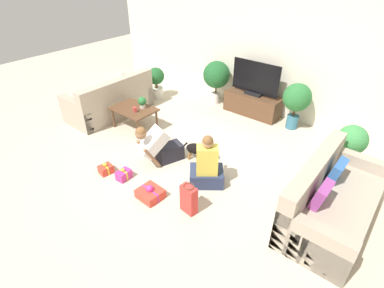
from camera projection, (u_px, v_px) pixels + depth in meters
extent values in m
plane|color=beige|center=(184.00, 160.00, 5.28)|extent=(16.00, 16.00, 0.00)
cube|color=silver|center=(264.00, 53.00, 6.29)|extent=(8.40, 0.06, 2.60)
cube|color=tan|center=(110.00, 104.00, 6.68)|extent=(0.88, 1.86, 0.44)
cube|color=tan|center=(117.00, 90.00, 6.27)|extent=(0.20, 1.86, 0.42)
cube|color=tan|center=(138.00, 89.00, 7.19)|extent=(0.88, 0.16, 0.62)
cube|color=tan|center=(75.00, 114.00, 6.08)|extent=(0.88, 0.16, 0.62)
cube|color=#E5566B|center=(111.00, 90.00, 6.41)|extent=(0.18, 0.34, 0.32)
cube|color=tan|center=(333.00, 208.00, 3.98)|extent=(0.88, 1.86, 0.44)
cube|color=tan|center=(315.00, 173.00, 3.92)|extent=(0.20, 1.86, 0.42)
cube|color=tan|center=(311.00, 245.00, 3.37)|extent=(0.88, 0.16, 0.62)
cube|color=tan|center=(353.00, 172.00, 4.48)|extent=(0.88, 0.16, 0.62)
cube|color=#9E4293|center=(321.00, 195.00, 3.65)|extent=(0.18, 0.34, 0.32)
cube|color=#3366AD|center=(337.00, 171.00, 4.04)|extent=(0.18, 0.34, 0.32)
cube|color=brown|center=(134.00, 109.00, 5.99)|extent=(0.88, 0.62, 0.03)
cylinder|color=brown|center=(113.00, 118.00, 6.15)|extent=(0.04, 0.04, 0.42)
cylinder|color=brown|center=(138.00, 130.00, 5.75)|extent=(0.04, 0.04, 0.42)
cylinder|color=brown|center=(132.00, 109.00, 6.47)|extent=(0.04, 0.04, 0.42)
cylinder|color=brown|center=(157.00, 120.00, 6.07)|extent=(0.04, 0.04, 0.42)
cube|color=brown|center=(252.00, 104.00, 6.65)|extent=(1.23, 0.47, 0.46)
cube|color=black|center=(254.00, 93.00, 6.52)|extent=(0.38, 0.20, 0.05)
cube|color=black|center=(256.00, 77.00, 6.32)|extent=(1.08, 0.03, 0.67)
cylinder|color=beige|center=(215.00, 98.00, 7.19)|extent=(0.21, 0.21, 0.26)
cylinder|color=brown|center=(216.00, 89.00, 7.07)|extent=(0.04, 0.04, 0.19)
sphere|color=#1E5628|center=(217.00, 75.00, 6.88)|extent=(0.62, 0.62, 0.62)
cylinder|color=beige|center=(157.00, 92.00, 7.46)|extent=(0.31, 0.31, 0.25)
cylinder|color=brown|center=(156.00, 85.00, 7.36)|extent=(0.06, 0.06, 0.12)
sphere|color=#1E5628|center=(156.00, 76.00, 7.23)|extent=(0.41, 0.41, 0.41)
cylinder|color=#4C4C51|center=(344.00, 164.00, 4.97)|extent=(0.22, 0.22, 0.25)
cylinder|color=brown|center=(347.00, 154.00, 4.86)|extent=(0.04, 0.04, 0.14)
sphere|color=#3D8E47|center=(352.00, 140.00, 4.71)|extent=(0.47, 0.47, 0.47)
cylinder|color=#336B84|center=(292.00, 122.00, 6.16)|extent=(0.23, 0.23, 0.28)
cylinder|color=brown|center=(294.00, 112.00, 6.04)|extent=(0.04, 0.04, 0.17)
sphere|color=#286B33|center=(297.00, 97.00, 5.87)|extent=(0.55, 0.55, 0.55)
cube|color=#23232D|center=(170.00, 152.00, 5.23)|extent=(0.42, 0.51, 0.28)
cube|color=white|center=(153.00, 142.00, 4.94)|extent=(0.48, 0.59, 0.48)
sphere|color=#8E6647|center=(141.00, 134.00, 4.74)|extent=(0.19, 0.19, 0.19)
sphere|color=brown|center=(141.00, 132.00, 4.72)|extent=(0.17, 0.17, 0.17)
cylinder|color=#8E6647|center=(145.00, 149.00, 5.10)|extent=(0.15, 0.28, 0.42)
cylinder|color=#8E6647|center=(152.00, 158.00, 4.90)|extent=(0.15, 0.28, 0.42)
cube|color=#283351|center=(206.00, 176.00, 4.70)|extent=(0.66, 0.64, 0.24)
cube|color=gold|center=(207.00, 160.00, 4.46)|extent=(0.38, 0.36, 0.47)
sphere|color=tan|center=(208.00, 142.00, 4.30)|extent=(0.17, 0.17, 0.17)
sphere|color=brown|center=(208.00, 141.00, 4.28)|extent=(0.16, 0.16, 0.16)
cylinder|color=tan|center=(215.00, 156.00, 4.67)|extent=(0.20, 0.24, 0.06)
cylinder|color=tan|center=(198.00, 156.00, 4.67)|extent=(0.20, 0.24, 0.06)
ellipsoid|color=black|center=(196.00, 149.00, 5.19)|extent=(0.39, 0.29, 0.20)
sphere|color=black|center=(208.00, 149.00, 5.11)|extent=(0.17, 0.17, 0.17)
sphere|color=olive|center=(212.00, 150.00, 5.10)|extent=(0.07, 0.07, 0.07)
cylinder|color=black|center=(185.00, 145.00, 5.22)|extent=(0.11, 0.07, 0.12)
cylinder|color=olive|center=(201.00, 159.00, 5.20)|extent=(0.04, 0.04, 0.11)
cylinder|color=olive|center=(203.00, 155.00, 5.29)|extent=(0.04, 0.04, 0.11)
cylinder|color=olive|center=(189.00, 157.00, 5.26)|extent=(0.04, 0.04, 0.11)
cylinder|color=olive|center=(191.00, 153.00, 5.35)|extent=(0.04, 0.04, 0.11)
cube|color=red|center=(106.00, 169.00, 4.93)|extent=(0.21, 0.24, 0.14)
cube|color=yellow|center=(106.00, 169.00, 4.93)|extent=(0.18, 0.06, 0.14)
sphere|color=yellow|center=(105.00, 165.00, 4.88)|extent=(0.06, 0.06, 0.06)
cube|color=red|center=(150.00, 194.00, 4.44)|extent=(0.37, 0.34, 0.14)
cube|color=#CC3389|center=(150.00, 194.00, 4.44)|extent=(0.36, 0.05, 0.14)
sphere|color=#CC3389|center=(150.00, 189.00, 4.39)|extent=(0.11, 0.11, 0.11)
cube|color=#CC3389|center=(124.00, 175.00, 4.80)|extent=(0.17, 0.24, 0.15)
cube|color=yellow|center=(124.00, 175.00, 4.80)|extent=(0.16, 0.04, 0.15)
sphere|color=yellow|center=(123.00, 170.00, 4.75)|extent=(0.06, 0.06, 0.06)
cube|color=red|center=(189.00, 199.00, 4.12)|extent=(0.25, 0.16, 0.44)
torus|color=#4C3823|center=(189.00, 186.00, 3.99)|extent=(0.17, 0.17, 0.01)
cylinder|color=#B23D38|center=(135.00, 109.00, 5.84)|extent=(0.08, 0.08, 0.09)
torus|color=#B23D38|center=(137.00, 110.00, 5.81)|extent=(0.06, 0.01, 0.06)
cylinder|color=beige|center=(143.00, 106.00, 6.00)|extent=(0.11, 0.11, 0.07)
sphere|color=#286B33|center=(142.00, 101.00, 5.94)|extent=(0.17, 0.17, 0.17)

